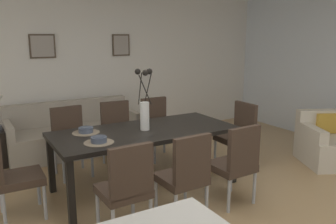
# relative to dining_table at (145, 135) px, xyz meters

# --- Properties ---
(ground_plane) EXTENTS (9.00, 9.00, 0.00)m
(ground_plane) POSITION_rel_dining_table_xyz_m (0.08, -0.89, -0.67)
(ground_plane) COLOR tan
(back_wall_panel) EXTENTS (9.00, 0.10, 2.60)m
(back_wall_panel) POSITION_rel_dining_table_xyz_m (0.08, 2.36, 0.63)
(back_wall_panel) COLOR silver
(back_wall_panel) RESTS_ON ground
(dining_table) EXTENTS (2.20, 1.00, 0.74)m
(dining_table) POSITION_rel_dining_table_xyz_m (0.00, 0.00, 0.00)
(dining_table) COLOR black
(dining_table) RESTS_ON ground
(dining_chair_near_left) EXTENTS (0.45, 0.45, 0.92)m
(dining_chair_near_left) POSITION_rel_dining_table_xyz_m (-0.64, -0.89, -0.16)
(dining_chair_near_left) COLOR #3D2D23
(dining_chair_near_left) RESTS_ON ground
(dining_chair_near_right) EXTENTS (0.46, 0.46, 0.92)m
(dining_chair_near_right) POSITION_rel_dining_table_xyz_m (-0.68, 0.89, -0.16)
(dining_chair_near_right) COLOR #3D2D23
(dining_chair_near_right) RESTS_ON ground
(dining_chair_far_left) EXTENTS (0.45, 0.45, 0.92)m
(dining_chair_far_left) POSITION_rel_dining_table_xyz_m (-0.01, -0.92, -0.16)
(dining_chair_far_left) COLOR #3D2D23
(dining_chair_far_left) RESTS_ON ground
(dining_chair_far_right) EXTENTS (0.46, 0.46, 0.92)m
(dining_chair_far_right) POSITION_rel_dining_table_xyz_m (0.02, 0.92, -0.16)
(dining_chair_far_right) COLOR #3D2D23
(dining_chair_far_right) RESTS_ON ground
(dining_chair_mid_left) EXTENTS (0.46, 0.46, 0.92)m
(dining_chair_mid_left) POSITION_rel_dining_table_xyz_m (0.65, -0.92, -0.16)
(dining_chair_mid_left) COLOR #3D2D23
(dining_chair_mid_left) RESTS_ON ground
(dining_chair_mid_right) EXTENTS (0.44, 0.44, 0.92)m
(dining_chair_mid_right) POSITION_rel_dining_table_xyz_m (0.67, 0.91, -0.16)
(dining_chair_mid_right) COLOR #3D2D23
(dining_chair_mid_right) RESTS_ON ground
(dining_chair_head_west) EXTENTS (0.45, 0.45, 0.92)m
(dining_chair_head_west) POSITION_rel_dining_table_xyz_m (-1.51, -0.00, -0.16)
(dining_chair_head_west) COLOR #3D2D23
(dining_chair_head_west) RESTS_ON ground
(dining_chair_head_east) EXTENTS (0.45, 0.45, 0.92)m
(dining_chair_head_east) POSITION_rel_dining_table_xyz_m (1.49, -0.02, -0.16)
(dining_chair_head_east) COLOR #3D2D23
(dining_chair_head_east) RESTS_ON ground
(centerpiece_vase) EXTENTS (0.21, 0.23, 0.73)m
(centerpiece_vase) POSITION_rel_dining_table_xyz_m (0.00, 0.00, 0.35)
(centerpiece_vase) COLOR white
(centerpiece_vase) RESTS_ON dining_table
(placemat_near_left) EXTENTS (0.32, 0.32, 0.01)m
(placemat_near_left) POSITION_rel_dining_table_xyz_m (-0.66, -0.22, 0.07)
(placemat_near_left) COLOR #7F705B
(placemat_near_left) RESTS_ON dining_table
(bowl_near_left) EXTENTS (0.17, 0.17, 0.07)m
(bowl_near_left) POSITION_rel_dining_table_xyz_m (-0.66, -0.22, 0.11)
(bowl_near_left) COLOR #475166
(bowl_near_left) RESTS_ON dining_table
(placemat_near_right) EXTENTS (0.32, 0.32, 0.01)m
(placemat_near_right) POSITION_rel_dining_table_xyz_m (-0.66, 0.22, 0.07)
(placemat_near_right) COLOR #7F705B
(placemat_near_right) RESTS_ON dining_table
(bowl_near_right) EXTENTS (0.17, 0.17, 0.07)m
(bowl_near_right) POSITION_rel_dining_table_xyz_m (-0.66, 0.22, 0.11)
(bowl_near_right) COLOR #475166
(bowl_near_right) RESTS_ON dining_table
(sofa) EXTENTS (2.02, 0.84, 0.80)m
(sofa) POSITION_rel_dining_table_xyz_m (-0.40, 1.81, -0.40)
(sofa) COLOR #A89E8E
(sofa) RESTS_ON ground
(side_table) EXTENTS (0.36, 0.36, 0.52)m
(side_table) POSITION_rel_dining_table_xyz_m (-1.49, 1.73, -0.41)
(side_table) COLOR black
(side_table) RESTS_ON ground
(armchair) EXTENTS (1.07, 1.07, 0.75)m
(armchair) POSITION_rel_dining_table_xyz_m (2.75, -0.62, -0.39)
(armchair) COLOR beige
(armchair) RESTS_ON ground
(framed_picture_left) EXTENTS (0.40, 0.03, 0.38)m
(framed_picture_left) POSITION_rel_dining_table_xyz_m (-0.68, 2.29, 1.01)
(framed_picture_left) COLOR #473828
(framed_picture_center) EXTENTS (0.33, 0.03, 0.38)m
(framed_picture_center) POSITION_rel_dining_table_xyz_m (0.68, 2.29, 1.01)
(framed_picture_center) COLOR #473828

